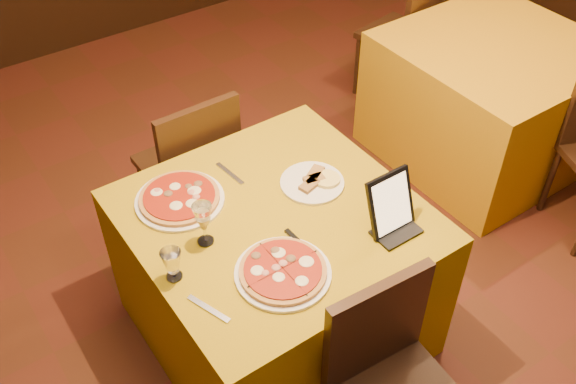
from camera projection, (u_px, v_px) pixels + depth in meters
floor at (364, 367)px, 2.90m from camera, size 6.00×7.00×0.01m
main_table at (276, 276)px, 2.80m from camera, size 1.10×1.10×0.75m
side_table at (488, 101)px, 3.80m from camera, size 1.10×1.10×0.75m
chair_main_far at (186, 164)px, 3.24m from camera, size 0.42×0.42×0.91m
chair_side_far at (398, 34)px, 4.23m from camera, size 0.46×0.46×0.91m
pizza_near at (283, 272)px, 2.31m from camera, size 0.35×0.35×0.03m
pizza_far at (180, 199)px, 2.60m from camera, size 0.36×0.36×0.03m
cutlet_dish at (312, 182)px, 2.68m from camera, size 0.27×0.27×0.03m
wine_glass at (204, 224)px, 2.38m from camera, size 0.07×0.07×0.19m
water_glass at (172, 265)px, 2.27m from camera, size 0.08×0.08×0.13m
tablet at (391, 203)px, 2.43m from camera, size 0.20×0.10×0.24m
knife at (307, 251)px, 2.40m from camera, size 0.03×0.24×0.01m
fork_near at (209, 309)px, 2.20m from camera, size 0.08×0.18×0.01m
fork_far at (230, 174)px, 2.73m from camera, size 0.04×0.18×0.01m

